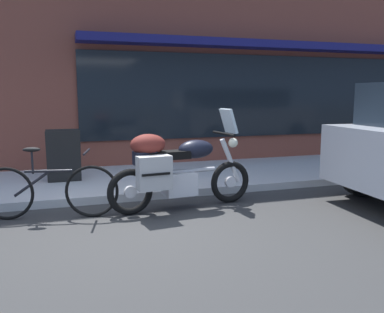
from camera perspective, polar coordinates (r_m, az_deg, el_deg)
ground_plane at (r=4.99m, az=-7.62°, el=-9.97°), size 80.00×80.00×0.00m
touring_motorcycle at (r=5.56m, az=-2.42°, el=-1.55°), size 2.13×0.81×1.39m
parked_bicycle at (r=5.54m, az=-19.42°, el=-4.47°), size 1.73×0.53×0.93m
sandwich_board_sign at (r=7.18m, az=-17.55°, el=0.10°), size 0.55×0.40×0.88m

